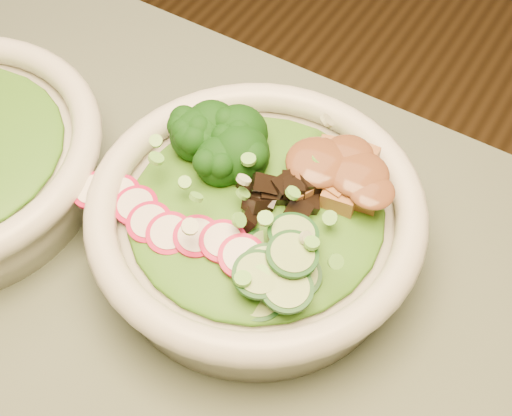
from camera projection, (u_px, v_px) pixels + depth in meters
The scene contains 9 objects.
salad_bowl at pixel (256, 223), 0.54m from camera, with size 0.25×0.25×0.07m.
lettuce_bed at pixel (256, 207), 0.52m from camera, with size 0.19×0.19×0.02m, color #2E6B16.
broccoli_florets at pixel (229, 138), 0.55m from camera, with size 0.08×0.07×0.04m, color black, non-canonical shape.
radish_slices at pixel (174, 229), 0.51m from camera, with size 0.10×0.04×0.02m, color #B00D38, non-canonical shape.
cucumber_slices at pixel (283, 267), 0.48m from camera, with size 0.07×0.07×0.03m, color #91B966, non-canonical shape.
mushroom_heap at pixel (271, 193), 0.52m from camera, with size 0.07×0.07×0.04m, color black, non-canonical shape.
tofu_cubes at pixel (333, 180), 0.53m from camera, with size 0.08×0.06×0.03m, color #AA6738, non-canonical shape.
peanut_sauce at pixel (334, 169), 0.52m from camera, with size 0.07×0.05×0.02m, color brown.
scallion_garnish at pixel (256, 189), 0.51m from camera, with size 0.18×0.18×0.02m, color #64B540, non-canonical shape.
Camera 1 is at (0.35, -0.07, 1.23)m, focal length 50.00 mm.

